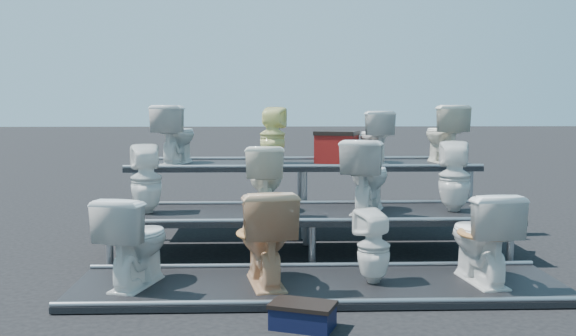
{
  "coord_description": "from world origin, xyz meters",
  "views": [
    {
      "loc": [
        -0.46,
        -6.67,
        1.59
      ],
      "look_at": [
        -0.22,
        0.1,
        0.92
      ],
      "focal_mm": 40.0,
      "sensor_mm": 36.0,
      "label": 1
    }
  ],
  "objects_px": {
    "toilet_0": "(135,240)",
    "toilet_3": "(481,237)",
    "toilet_9": "(273,135)",
    "toilet_10": "(374,137)",
    "toilet_2": "(373,247)",
    "toilet_8": "(176,134)",
    "red_crate": "(337,149)",
    "toilet_4": "(146,179)",
    "toilet_11": "(444,134)",
    "step_stool": "(303,317)",
    "toilet_6": "(367,175)",
    "toilet_7": "(455,176)",
    "toilet_5": "(265,179)",
    "toilet_1": "(265,236)"
  },
  "relations": [
    {
      "from": "toilet_6",
      "to": "toilet_7",
      "type": "distance_m",
      "value": 0.93
    },
    {
      "from": "toilet_8",
      "to": "red_crate",
      "type": "distance_m",
      "value": 2.01
    },
    {
      "from": "toilet_9",
      "to": "toilet_10",
      "type": "relative_size",
      "value": 1.07
    },
    {
      "from": "toilet_8",
      "to": "toilet_3",
      "type": "bearing_deg",
      "value": 152.42
    },
    {
      "from": "toilet_0",
      "to": "toilet_10",
      "type": "xyz_separation_m",
      "value": [
        2.47,
        2.6,
        0.74
      ]
    },
    {
      "from": "toilet_4",
      "to": "toilet_6",
      "type": "bearing_deg",
      "value": 164.69
    },
    {
      "from": "toilet_7",
      "to": "toilet_10",
      "type": "bearing_deg",
      "value": -52.32
    },
    {
      "from": "toilet_4",
      "to": "toilet_0",
      "type": "bearing_deg",
      "value": 80.82
    },
    {
      "from": "step_stool",
      "to": "toilet_8",
      "type": "bearing_deg",
      "value": 131.89
    },
    {
      "from": "toilet_0",
      "to": "toilet_9",
      "type": "height_order",
      "value": "toilet_9"
    },
    {
      "from": "toilet_6",
      "to": "toilet_3",
      "type": "bearing_deg",
      "value": 142.45
    },
    {
      "from": "toilet_7",
      "to": "red_crate",
      "type": "bearing_deg",
      "value": -38.51
    },
    {
      "from": "toilet_7",
      "to": "toilet_10",
      "type": "height_order",
      "value": "toilet_10"
    },
    {
      "from": "toilet_0",
      "to": "toilet_3",
      "type": "xyz_separation_m",
      "value": [
        2.96,
        0.0,
        0.01
      ]
    },
    {
      "from": "toilet_2",
      "to": "step_stool",
      "type": "bearing_deg",
      "value": 34.79
    },
    {
      "from": "toilet_3",
      "to": "toilet_2",
      "type": "bearing_deg",
      "value": -6.62
    },
    {
      "from": "toilet_2",
      "to": "toilet_3",
      "type": "relative_size",
      "value": 0.8
    },
    {
      "from": "red_crate",
      "to": "toilet_6",
      "type": "bearing_deg",
      "value": -62.86
    },
    {
      "from": "toilet_3",
      "to": "step_stool",
      "type": "height_order",
      "value": "toilet_3"
    },
    {
      "from": "toilet_4",
      "to": "toilet_8",
      "type": "height_order",
      "value": "toilet_8"
    },
    {
      "from": "toilet_3",
      "to": "toilet_11",
      "type": "xyz_separation_m",
      "value": [
        0.38,
        2.6,
        0.77
      ]
    },
    {
      "from": "toilet_6",
      "to": "toilet_5",
      "type": "bearing_deg",
      "value": 21.09
    },
    {
      "from": "toilet_1",
      "to": "toilet_2",
      "type": "xyz_separation_m",
      "value": [
        0.93,
        0.0,
        -0.09
      ]
    },
    {
      "from": "toilet_11",
      "to": "step_stool",
      "type": "relative_size",
      "value": 1.67
    },
    {
      "from": "toilet_0",
      "to": "toilet_3",
      "type": "height_order",
      "value": "toilet_3"
    },
    {
      "from": "toilet_0",
      "to": "toilet_10",
      "type": "height_order",
      "value": "toilet_10"
    },
    {
      "from": "toilet_0",
      "to": "toilet_7",
      "type": "bearing_deg",
      "value": -141.34
    },
    {
      "from": "toilet_6",
      "to": "toilet_11",
      "type": "bearing_deg",
      "value": -110.99
    },
    {
      "from": "toilet_0",
      "to": "toilet_3",
      "type": "relative_size",
      "value": 0.97
    },
    {
      "from": "toilet_3",
      "to": "toilet_10",
      "type": "xyz_separation_m",
      "value": [
        -0.49,
        2.6,
        0.73
      ]
    },
    {
      "from": "toilet_2",
      "to": "toilet_10",
      "type": "xyz_separation_m",
      "value": [
        0.44,
        2.6,
        0.81
      ]
    },
    {
      "from": "toilet_9",
      "to": "toilet_11",
      "type": "height_order",
      "value": "toilet_11"
    },
    {
      "from": "toilet_4",
      "to": "toilet_9",
      "type": "distance_m",
      "value": 1.9
    },
    {
      "from": "toilet_9",
      "to": "toilet_10",
      "type": "distance_m",
      "value": 1.27
    },
    {
      "from": "toilet_4",
      "to": "toilet_5",
      "type": "distance_m",
      "value": 1.24
    },
    {
      "from": "red_crate",
      "to": "step_stool",
      "type": "bearing_deg",
      "value": -80.35
    },
    {
      "from": "toilet_5",
      "to": "toilet_10",
      "type": "bearing_deg",
      "value": -135.86
    },
    {
      "from": "toilet_4",
      "to": "toilet_8",
      "type": "relative_size",
      "value": 0.99
    },
    {
      "from": "toilet_10",
      "to": "toilet_9",
      "type": "bearing_deg",
      "value": -5.66
    },
    {
      "from": "toilet_0",
      "to": "toilet_6",
      "type": "xyz_separation_m",
      "value": [
        2.17,
        1.3,
        0.4
      ]
    },
    {
      "from": "toilet_1",
      "to": "toilet_4",
      "type": "height_order",
      "value": "toilet_4"
    },
    {
      "from": "toilet_1",
      "to": "toilet_10",
      "type": "height_order",
      "value": "toilet_10"
    },
    {
      "from": "toilet_2",
      "to": "toilet_6",
      "type": "relative_size",
      "value": 0.82
    },
    {
      "from": "toilet_8",
      "to": "toilet_2",
      "type": "bearing_deg",
      "value": 141.68
    },
    {
      "from": "toilet_2",
      "to": "toilet_6",
      "type": "bearing_deg",
      "value": -116.27
    },
    {
      "from": "toilet_7",
      "to": "toilet_10",
      "type": "distance_m",
      "value": 1.49
    },
    {
      "from": "red_crate",
      "to": "toilet_1",
      "type": "bearing_deg",
      "value": -89.24
    },
    {
      "from": "toilet_2",
      "to": "toilet_3",
      "type": "bearing_deg",
      "value": 159.98
    },
    {
      "from": "toilet_1",
      "to": "toilet_3",
      "type": "height_order",
      "value": "toilet_1"
    },
    {
      "from": "toilet_6",
      "to": "toilet_1",
      "type": "bearing_deg",
      "value": 71.55
    }
  ]
}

